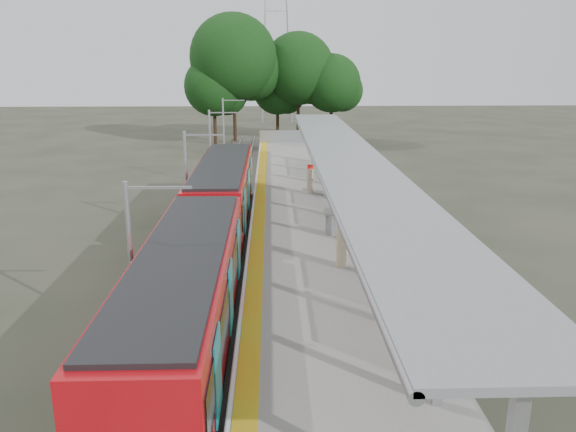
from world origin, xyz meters
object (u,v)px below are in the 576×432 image
object	(u,v)px
train	(210,229)
info_pillar_near	(342,246)
bench_mid	(359,207)
bench_far	(328,187)
info_pillar_far	(310,181)
litter_bin	(330,224)

from	to	relation	value
train	info_pillar_near	size ratio (longest dim) A/B	13.98
info_pillar_near	bench_mid	bearing A→B (deg)	53.65
bench_mid	info_pillar_near	size ratio (longest dim) A/B	0.83
bench_far	info_pillar_far	size ratio (longest dim) A/B	0.77
info_pillar_near	info_pillar_far	bearing A→B (deg)	69.61
bench_far	info_pillar_near	bearing A→B (deg)	-95.30
bench_mid	info_pillar_far	xyz separation A→B (m)	(-2.15, 5.50, 0.20)
train	bench_far	distance (m)	11.93
bench_far	litter_bin	xyz separation A→B (m)	(-0.69, -7.81, -0.02)
bench_far	info_pillar_far	distance (m)	1.19
info_pillar_far	litter_bin	bearing A→B (deg)	-95.05
bench_far	litter_bin	world-z (taller)	litter_bin
bench_mid	litter_bin	bearing A→B (deg)	-108.29
litter_bin	info_pillar_far	bearing A→B (deg)	92.62
litter_bin	bench_far	bearing A→B (deg)	84.93
info_pillar_near	info_pillar_far	distance (m)	12.47
train	info_pillar_near	world-z (taller)	train
train	info_pillar_far	world-z (taller)	train
bench_mid	info_pillar_far	size ratio (longest dim) A/B	0.92
info_pillar_far	bench_far	bearing A→B (deg)	-29.92
bench_mid	info_pillar_near	distance (m)	7.18
train	info_pillar_near	bearing A→B (deg)	-17.98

